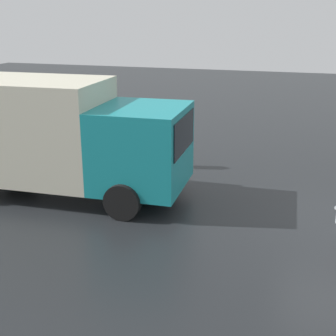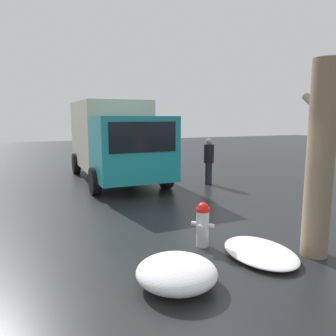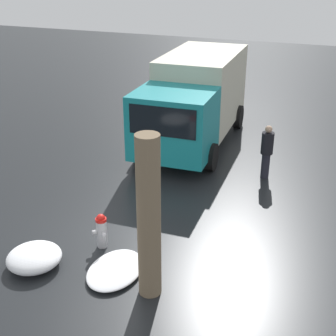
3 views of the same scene
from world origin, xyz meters
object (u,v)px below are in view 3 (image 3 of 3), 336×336
(delivery_truck, at_px, (195,98))
(tree_trunk, at_px, (149,219))
(fire_hydrant, at_px, (101,230))
(pedestrian, at_px, (267,150))

(delivery_truck, bearing_deg, tree_trunk, 100.24)
(fire_hydrant, xyz_separation_m, tree_trunk, (-1.10, -1.72, 1.30))
(tree_trunk, bearing_deg, pedestrian, -10.80)
(tree_trunk, bearing_deg, delivery_truck, 12.25)
(fire_hydrant, bearing_deg, pedestrian, -163.77)
(tree_trunk, xyz_separation_m, pedestrian, (6.29, -1.20, -0.82))
(fire_hydrant, height_order, pedestrian, pedestrian)
(fire_hydrant, relative_size, delivery_truck, 0.13)
(delivery_truck, bearing_deg, pedestrian, 142.33)
(fire_hydrant, height_order, tree_trunk, tree_trunk)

